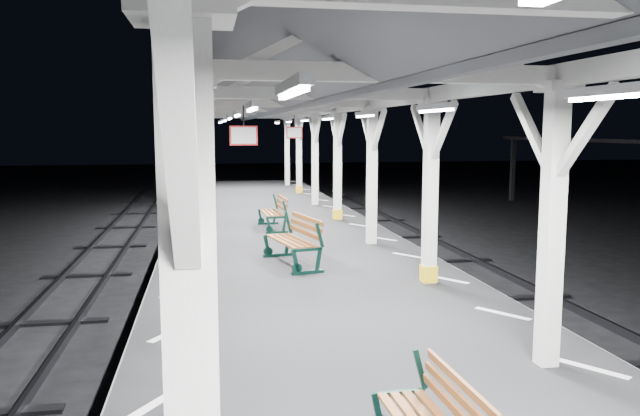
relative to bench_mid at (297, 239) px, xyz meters
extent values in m
plane|color=black|center=(0.13, -3.99, -1.53)|extent=(120.00, 120.00, 0.00)
cube|color=black|center=(0.13, -3.99, -1.03)|extent=(6.00, 50.00, 1.00)
cube|color=silver|center=(-2.32, -3.99, -0.53)|extent=(1.00, 48.00, 0.01)
cube|color=silver|center=(2.58, -3.99, -0.53)|extent=(1.00, 48.00, 0.01)
cube|color=#2D2D33|center=(-4.32, -3.99, -1.45)|extent=(0.08, 60.00, 0.16)
cube|color=#2D2D33|center=(4.58, -3.99, -1.45)|extent=(0.08, 60.00, 0.16)
cube|color=silver|center=(-1.87, -9.99, 1.07)|extent=(0.22, 0.22, 3.20)
cube|color=silver|center=(-1.87, -9.99, 2.73)|extent=(0.40, 0.40, 0.12)
cube|color=silver|center=(-1.87, -9.44, 2.22)|extent=(0.10, 0.99, 0.99)
cube|color=silver|center=(-1.87, -10.54, 2.22)|extent=(0.10, 0.99, 0.99)
cube|color=silver|center=(-1.87, -5.99, 1.07)|extent=(0.22, 0.22, 3.20)
cube|color=silver|center=(-1.87, -5.99, 2.73)|extent=(0.40, 0.40, 0.12)
cube|color=silver|center=(-1.87, -5.44, 2.22)|extent=(0.10, 0.99, 0.99)
cube|color=silver|center=(-1.87, -6.54, 2.22)|extent=(0.10, 0.99, 0.99)
cube|color=silver|center=(-1.87, -1.99, 1.07)|extent=(0.22, 0.22, 3.20)
cube|color=silver|center=(-1.87, -1.99, 2.73)|extent=(0.40, 0.40, 0.12)
cube|color=yellow|center=(-1.87, -1.99, -0.35)|extent=(0.26, 0.26, 0.30)
cube|color=silver|center=(-1.87, -1.44, 2.22)|extent=(0.10, 0.99, 0.99)
cube|color=silver|center=(-1.87, -2.54, 2.22)|extent=(0.10, 0.99, 0.99)
cube|color=silver|center=(-1.87, 2.01, 1.07)|extent=(0.22, 0.22, 3.20)
cube|color=silver|center=(-1.87, 2.01, 2.73)|extent=(0.40, 0.40, 0.12)
cube|color=silver|center=(-1.87, 2.56, 2.22)|extent=(0.10, 0.99, 0.99)
cube|color=silver|center=(-1.87, 1.46, 2.22)|extent=(0.10, 0.99, 0.99)
cube|color=silver|center=(-1.87, 6.01, 1.07)|extent=(0.22, 0.22, 3.20)
cube|color=silver|center=(-1.87, 6.01, 2.73)|extent=(0.40, 0.40, 0.12)
cube|color=yellow|center=(-1.87, 6.01, -0.35)|extent=(0.26, 0.26, 0.30)
cube|color=silver|center=(-1.87, 6.56, 2.22)|extent=(0.10, 0.99, 0.99)
cube|color=silver|center=(-1.87, 5.46, 2.22)|extent=(0.10, 0.99, 0.99)
cube|color=silver|center=(-1.87, 10.01, 1.07)|extent=(0.22, 0.22, 3.20)
cube|color=silver|center=(-1.87, 10.01, 2.73)|extent=(0.40, 0.40, 0.12)
cube|color=silver|center=(-1.87, 10.56, 2.22)|extent=(0.10, 0.99, 0.99)
cube|color=silver|center=(-1.87, 9.46, 2.22)|extent=(0.10, 0.99, 0.99)
cube|color=silver|center=(-1.87, 14.01, 1.07)|extent=(0.22, 0.22, 3.20)
cube|color=silver|center=(-1.87, 14.01, 2.73)|extent=(0.40, 0.40, 0.12)
cube|color=yellow|center=(-1.87, 14.01, -0.35)|extent=(0.26, 0.26, 0.30)
cube|color=silver|center=(-1.87, 14.56, 2.22)|extent=(0.10, 0.99, 0.99)
cube|color=silver|center=(-1.87, 13.46, 2.22)|extent=(0.10, 0.99, 0.99)
cube|color=silver|center=(-1.87, 18.01, 1.07)|extent=(0.22, 0.22, 3.20)
cube|color=silver|center=(-1.87, 18.01, 2.73)|extent=(0.40, 0.40, 0.12)
cube|color=silver|center=(-1.87, 18.56, 2.22)|extent=(0.10, 0.99, 0.99)
cube|color=silver|center=(-1.87, 17.46, 2.22)|extent=(0.10, 0.99, 0.99)
cube|color=silver|center=(2.13, -5.99, 1.07)|extent=(0.22, 0.22, 3.20)
cube|color=silver|center=(2.13, -5.99, 2.73)|extent=(0.40, 0.40, 0.12)
cube|color=silver|center=(2.13, -5.44, 2.22)|extent=(0.10, 0.99, 0.99)
cube|color=silver|center=(2.13, -6.54, 2.22)|extent=(0.10, 0.99, 0.99)
cube|color=silver|center=(2.13, -1.99, 1.07)|extent=(0.22, 0.22, 3.20)
cube|color=silver|center=(2.13, -1.99, 2.73)|extent=(0.40, 0.40, 0.12)
cube|color=yellow|center=(2.13, -1.99, -0.35)|extent=(0.26, 0.26, 0.30)
cube|color=silver|center=(2.13, -1.44, 2.22)|extent=(0.10, 0.99, 0.99)
cube|color=silver|center=(2.13, -2.54, 2.22)|extent=(0.10, 0.99, 0.99)
cube|color=silver|center=(2.13, 2.01, 1.07)|extent=(0.22, 0.22, 3.20)
cube|color=silver|center=(2.13, 2.01, 2.73)|extent=(0.40, 0.40, 0.12)
cube|color=silver|center=(2.13, 2.56, 2.22)|extent=(0.10, 0.99, 0.99)
cube|color=silver|center=(2.13, 1.46, 2.22)|extent=(0.10, 0.99, 0.99)
cube|color=silver|center=(2.13, 6.01, 1.07)|extent=(0.22, 0.22, 3.20)
cube|color=silver|center=(2.13, 6.01, 2.73)|extent=(0.40, 0.40, 0.12)
cube|color=yellow|center=(2.13, 6.01, -0.35)|extent=(0.26, 0.26, 0.30)
cube|color=silver|center=(2.13, 6.56, 2.22)|extent=(0.10, 0.99, 0.99)
cube|color=silver|center=(2.13, 5.46, 2.22)|extent=(0.10, 0.99, 0.99)
cube|color=silver|center=(2.13, 10.01, 1.07)|extent=(0.22, 0.22, 3.20)
cube|color=silver|center=(2.13, 10.01, 2.73)|extent=(0.40, 0.40, 0.12)
cube|color=silver|center=(2.13, 10.56, 2.22)|extent=(0.10, 0.99, 0.99)
cube|color=silver|center=(2.13, 9.46, 2.22)|extent=(0.10, 0.99, 0.99)
cube|color=silver|center=(2.13, 14.01, 1.07)|extent=(0.22, 0.22, 3.20)
cube|color=silver|center=(2.13, 14.01, 2.73)|extent=(0.40, 0.40, 0.12)
cube|color=yellow|center=(2.13, 14.01, -0.35)|extent=(0.26, 0.26, 0.30)
cube|color=silver|center=(2.13, 14.56, 2.22)|extent=(0.10, 0.99, 0.99)
cube|color=silver|center=(2.13, 13.46, 2.22)|extent=(0.10, 0.99, 0.99)
cube|color=silver|center=(2.13, 18.01, 1.07)|extent=(0.22, 0.22, 3.20)
cube|color=silver|center=(2.13, 18.01, 2.73)|extent=(0.40, 0.40, 0.12)
cube|color=silver|center=(2.13, 18.56, 2.22)|extent=(0.10, 0.99, 0.99)
cube|color=silver|center=(2.13, 17.46, 2.22)|extent=(0.10, 0.99, 0.99)
cube|color=silver|center=(-1.87, -3.99, 2.85)|extent=(0.18, 48.00, 0.24)
cube|color=silver|center=(2.13, -3.99, 2.85)|extent=(0.18, 48.00, 0.24)
cube|color=silver|center=(0.13, -5.99, 2.85)|extent=(4.20, 0.14, 0.20)
cube|color=silver|center=(0.13, -1.99, 2.85)|extent=(4.20, 0.14, 0.20)
cube|color=silver|center=(0.13, 2.01, 2.85)|extent=(4.20, 0.14, 0.20)
cube|color=silver|center=(0.13, 6.01, 2.85)|extent=(4.20, 0.14, 0.20)
cube|color=silver|center=(0.13, 10.01, 2.85)|extent=(4.20, 0.14, 0.20)
cube|color=silver|center=(0.13, 14.01, 2.85)|extent=(4.20, 0.14, 0.20)
cube|color=silver|center=(0.13, 18.01, 2.85)|extent=(4.20, 0.14, 0.20)
cube|color=silver|center=(0.13, -3.99, 3.77)|extent=(0.16, 48.00, 0.20)
cube|color=#494B51|center=(-1.17, -3.99, 3.39)|extent=(2.80, 49.00, 1.45)
cube|color=#494B51|center=(1.43, -3.99, 3.39)|extent=(2.80, 49.00, 1.45)
cube|color=silver|center=(-1.17, -7.99, 2.57)|extent=(0.10, 1.35, 0.08)
cube|color=white|center=(-1.17, -7.99, 2.52)|extent=(0.05, 1.25, 0.05)
cube|color=silver|center=(-1.17, -3.99, 2.57)|extent=(0.10, 1.35, 0.08)
cube|color=white|center=(-1.17, -3.99, 2.52)|extent=(0.05, 1.25, 0.05)
cube|color=silver|center=(-1.17, 0.01, 2.57)|extent=(0.10, 1.35, 0.08)
cube|color=white|center=(-1.17, 0.01, 2.52)|extent=(0.05, 1.25, 0.05)
cube|color=silver|center=(-1.17, 4.01, 2.57)|extent=(0.10, 1.35, 0.08)
cube|color=white|center=(-1.17, 4.01, 2.52)|extent=(0.05, 1.25, 0.05)
cube|color=silver|center=(-1.17, 8.01, 2.57)|extent=(0.10, 1.35, 0.08)
cube|color=white|center=(-1.17, 8.01, 2.52)|extent=(0.05, 1.25, 0.05)
cube|color=silver|center=(-1.17, 12.01, 2.57)|extent=(0.10, 1.35, 0.08)
cube|color=white|center=(-1.17, 12.01, 2.52)|extent=(0.05, 1.25, 0.05)
cube|color=silver|center=(-1.17, 16.01, 2.57)|extent=(0.10, 1.35, 0.08)
cube|color=white|center=(-1.17, 16.01, 2.52)|extent=(0.05, 1.25, 0.05)
cube|color=silver|center=(1.43, -7.99, 2.57)|extent=(0.10, 1.35, 0.08)
cube|color=white|center=(1.43, -7.99, 2.52)|extent=(0.05, 1.25, 0.05)
cube|color=silver|center=(1.43, -3.99, 2.57)|extent=(0.10, 1.35, 0.08)
cube|color=white|center=(1.43, -3.99, 2.52)|extent=(0.05, 1.25, 0.05)
cube|color=silver|center=(1.43, 0.01, 2.57)|extent=(0.10, 1.35, 0.08)
cube|color=white|center=(1.43, 0.01, 2.52)|extent=(0.05, 1.25, 0.05)
cube|color=silver|center=(1.43, 4.01, 2.57)|extent=(0.10, 1.35, 0.08)
cube|color=white|center=(1.43, 4.01, 2.52)|extent=(0.05, 1.25, 0.05)
cube|color=silver|center=(1.43, 8.01, 2.57)|extent=(0.10, 1.35, 0.08)
cube|color=white|center=(1.43, 8.01, 2.52)|extent=(0.05, 1.25, 0.05)
cube|color=silver|center=(1.43, 12.01, 2.57)|extent=(0.10, 1.35, 0.08)
cube|color=white|center=(1.43, 12.01, 2.52)|extent=(0.05, 1.25, 0.05)
cube|color=silver|center=(1.43, 16.01, 2.57)|extent=(0.10, 1.35, 0.08)
cube|color=white|center=(1.43, 16.01, 2.52)|extent=(0.05, 1.25, 0.05)
cylinder|color=black|center=(-1.12, -1.17, 2.49)|extent=(0.02, 0.02, 0.36)
cube|color=red|center=(-1.12, -1.17, 2.13)|extent=(0.50, 0.03, 0.35)
cube|color=white|center=(-1.12, -1.17, 2.13)|extent=(0.44, 0.04, 0.29)
cylinder|color=black|center=(0.92, 6.80, 2.49)|extent=(0.02, 0.02, 0.36)
cube|color=red|center=(0.92, 6.80, 2.13)|extent=(0.50, 0.03, 0.35)
cube|color=white|center=(0.92, 6.80, 2.13)|extent=(0.44, 0.05, 0.29)
cube|color=black|center=(14.13, 18.01, 0.12)|extent=(0.20, 0.20, 3.30)
sphere|color=silver|center=(14.13, 12.01, 1.69)|extent=(0.20, 0.20, 0.20)
sphere|color=silver|center=(14.13, 18.01, 1.69)|extent=(0.20, 0.20, 0.20)
cube|color=black|center=(-0.30, -7.29, -0.33)|extent=(0.14, 0.05, 0.41)
cube|color=black|center=(0.08, -7.29, -0.33)|extent=(0.13, 0.05, 0.42)
cube|color=black|center=(0.10, -7.28, 0.07)|extent=(0.15, 0.05, 0.39)
cube|color=brown|center=(0.15, -8.00, -0.01)|extent=(0.07, 1.36, 0.08)
cube|color=brown|center=(0.16, -8.00, 0.11)|extent=(0.07, 1.36, 0.08)
cube|color=brown|center=(0.18, -8.00, 0.23)|extent=(0.07, 1.36, 0.08)
cube|color=black|center=(0.09, -0.89, -0.50)|extent=(0.67, 0.21, 0.07)
cube|color=black|center=(-0.15, -0.95, -0.28)|extent=(0.18, 0.09, 0.52)
cube|color=black|center=(0.30, -0.85, -0.28)|extent=(0.16, 0.09, 0.52)
cube|color=black|center=(0.33, -0.84, 0.21)|extent=(0.19, 0.09, 0.49)
cube|color=black|center=(-0.29, 0.85, -0.50)|extent=(0.67, 0.21, 0.07)
cube|color=black|center=(-0.53, 0.80, -0.28)|extent=(0.18, 0.09, 0.52)
cube|color=black|center=(-0.08, 0.90, -0.28)|extent=(0.16, 0.09, 0.52)
cube|color=black|center=(-0.06, 0.90, 0.21)|extent=(0.19, 0.09, 0.49)
cube|color=brown|center=(-0.32, -0.07, -0.03)|extent=(0.46, 1.68, 0.04)
cube|color=brown|center=(-0.18, -0.04, -0.03)|extent=(0.46, 1.68, 0.04)
cube|color=brown|center=(-0.04, -0.01, -0.03)|extent=(0.46, 1.68, 0.04)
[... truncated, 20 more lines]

